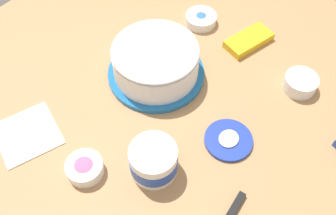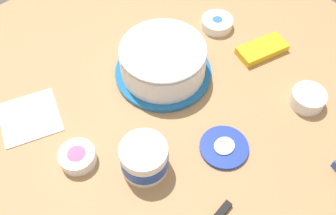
{
  "view_description": "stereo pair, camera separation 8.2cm",
  "coord_description": "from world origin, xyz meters",
  "px_view_note": "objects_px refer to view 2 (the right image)",
  "views": [
    {
      "loc": [
        0.4,
        0.3,
        0.85
      ],
      "look_at": [
        -0.05,
        -0.06,
        0.04
      ],
      "focal_mm": 41.16,
      "sensor_mm": 36.0,
      "label": 1
    },
    {
      "loc": [
        0.34,
        0.36,
        0.85
      ],
      "look_at": [
        -0.05,
        -0.06,
        0.04
      ],
      "focal_mm": 41.16,
      "sensor_mm": 36.0,
      "label": 2
    }
  ],
  "objects_px": {
    "frosted_cake": "(163,61)",
    "frosting_tub_lid": "(224,147)",
    "paper_napkin": "(30,117)",
    "sprinkle_bowl_blue": "(217,23)",
    "sprinkle_bowl_pink": "(77,156)",
    "frosting_tub": "(144,158)",
    "candy_box_upper": "(262,49)",
    "sprinkle_bowl_orange": "(308,98)"
  },
  "relations": [
    {
      "from": "sprinkle_bowl_blue",
      "to": "sprinkle_bowl_pink",
      "type": "xyz_separation_m",
      "value": [
        0.6,
        0.1,
        0.0
      ]
    },
    {
      "from": "frosted_cake",
      "to": "candy_box_upper",
      "type": "distance_m",
      "value": 0.31
    },
    {
      "from": "candy_box_upper",
      "to": "frosted_cake",
      "type": "bearing_deg",
      "value": -11.73
    },
    {
      "from": "frosting_tub_lid",
      "to": "sprinkle_bowl_pink",
      "type": "xyz_separation_m",
      "value": [
        0.29,
        -0.22,
        0.01
      ]
    },
    {
      "from": "candy_box_upper",
      "to": "paper_napkin",
      "type": "bearing_deg",
      "value": -7.75
    },
    {
      "from": "frosting_tub",
      "to": "candy_box_upper",
      "type": "relative_size",
      "value": 0.77
    },
    {
      "from": "frosted_cake",
      "to": "sprinkle_bowl_orange",
      "type": "xyz_separation_m",
      "value": [
        -0.22,
        0.34,
        -0.03
      ]
    },
    {
      "from": "candy_box_upper",
      "to": "paper_napkin",
      "type": "height_order",
      "value": "candy_box_upper"
    },
    {
      "from": "frosted_cake",
      "to": "sprinkle_bowl_blue",
      "type": "bearing_deg",
      "value": -173.15
    },
    {
      "from": "frosted_cake",
      "to": "sprinkle_bowl_blue",
      "type": "distance_m",
      "value": 0.26
    },
    {
      "from": "frosted_cake",
      "to": "sprinkle_bowl_blue",
      "type": "xyz_separation_m",
      "value": [
        -0.26,
        -0.03,
        -0.04
      ]
    },
    {
      "from": "frosted_cake",
      "to": "paper_napkin",
      "type": "height_order",
      "value": "frosted_cake"
    },
    {
      "from": "sprinkle_bowl_blue",
      "to": "frosting_tub",
      "type": "bearing_deg",
      "value": 24.35
    },
    {
      "from": "frosted_cake",
      "to": "paper_napkin",
      "type": "bearing_deg",
      "value": -19.16
    },
    {
      "from": "frosted_cake",
      "to": "paper_napkin",
      "type": "relative_size",
      "value": 1.84
    },
    {
      "from": "sprinkle_bowl_pink",
      "to": "candy_box_upper",
      "type": "relative_size",
      "value": 0.6
    },
    {
      "from": "sprinkle_bowl_pink",
      "to": "candy_box_upper",
      "type": "bearing_deg",
      "value": 173.53
    },
    {
      "from": "sprinkle_bowl_orange",
      "to": "sprinkle_bowl_pink",
      "type": "height_order",
      "value": "sprinkle_bowl_orange"
    },
    {
      "from": "sprinkle_bowl_blue",
      "to": "candy_box_upper",
      "type": "distance_m",
      "value": 0.17
    },
    {
      "from": "frosted_cake",
      "to": "frosting_tub_lid",
      "type": "xyz_separation_m",
      "value": [
        0.05,
        0.29,
        -0.05
      ]
    },
    {
      "from": "paper_napkin",
      "to": "frosted_cake",
      "type": "bearing_deg",
      "value": 160.84
    },
    {
      "from": "frosting_tub_lid",
      "to": "sprinkle_bowl_blue",
      "type": "height_order",
      "value": "sprinkle_bowl_blue"
    },
    {
      "from": "sprinkle_bowl_blue",
      "to": "paper_napkin",
      "type": "bearing_deg",
      "value": -8.76
    },
    {
      "from": "frosting_tub",
      "to": "sprinkle_bowl_pink",
      "type": "relative_size",
      "value": 1.29
    },
    {
      "from": "frosting_tub",
      "to": "paper_napkin",
      "type": "height_order",
      "value": "frosting_tub"
    },
    {
      "from": "frosted_cake",
      "to": "frosting_tub",
      "type": "distance_m",
      "value": 0.3
    },
    {
      "from": "frosted_cake",
      "to": "paper_napkin",
      "type": "xyz_separation_m",
      "value": [
        0.36,
        -0.13,
        -0.05
      ]
    },
    {
      "from": "frosting_tub_lid",
      "to": "frosting_tub",
      "type": "bearing_deg",
      "value": -28.01
    },
    {
      "from": "frosted_cake",
      "to": "candy_box_upper",
      "type": "height_order",
      "value": "frosted_cake"
    },
    {
      "from": "frosted_cake",
      "to": "frosting_tub_lid",
      "type": "relative_size",
      "value": 2.23
    },
    {
      "from": "frosting_tub",
      "to": "frosting_tub_lid",
      "type": "height_order",
      "value": "frosting_tub"
    },
    {
      "from": "sprinkle_bowl_orange",
      "to": "paper_napkin",
      "type": "xyz_separation_m",
      "value": [
        0.58,
        -0.47,
        -0.02
      ]
    },
    {
      "from": "candy_box_upper",
      "to": "paper_napkin",
      "type": "relative_size",
      "value": 0.99
    },
    {
      "from": "sprinkle_bowl_pink",
      "to": "candy_box_upper",
      "type": "height_order",
      "value": "sprinkle_bowl_pink"
    },
    {
      "from": "sprinkle_bowl_orange",
      "to": "candy_box_upper",
      "type": "relative_size",
      "value": 0.62
    },
    {
      "from": "candy_box_upper",
      "to": "frosting_tub_lid",
      "type": "bearing_deg",
      "value": 39.07
    },
    {
      "from": "candy_box_upper",
      "to": "sprinkle_bowl_orange",
      "type": "bearing_deg",
      "value": 88.61
    },
    {
      "from": "frosted_cake",
      "to": "frosting_tub_lid",
      "type": "distance_m",
      "value": 0.29
    },
    {
      "from": "paper_napkin",
      "to": "frosting_tub_lid",
      "type": "bearing_deg",
      "value": 127.16
    },
    {
      "from": "sprinkle_bowl_blue",
      "to": "sprinkle_bowl_pink",
      "type": "bearing_deg",
      "value": 9.26
    },
    {
      "from": "frosted_cake",
      "to": "sprinkle_bowl_pink",
      "type": "height_order",
      "value": "frosted_cake"
    },
    {
      "from": "frosting_tub_lid",
      "to": "frosted_cake",
      "type": "bearing_deg",
      "value": -100.25
    }
  ]
}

